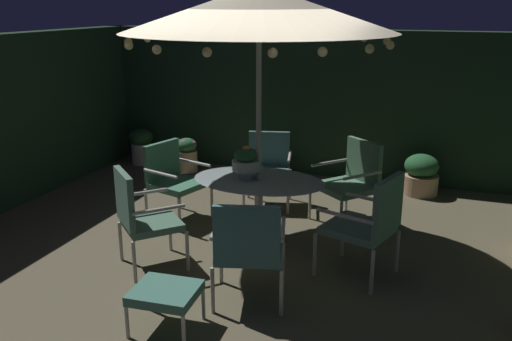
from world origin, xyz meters
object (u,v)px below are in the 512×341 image
patio_chair_north (352,177)px  patio_chair_east (172,176)px  potted_plant_left_near (421,175)px  centerpiece_planter (246,161)px  patio_chair_northeast (268,163)px  ottoman_footrest (165,294)px  potted_plant_back_right (264,159)px  potted_plant_right_far (187,154)px  potted_plant_left_far (141,144)px  patio_chair_southwest (369,221)px  patio_umbrella (259,9)px  patio_chair_southeast (141,214)px  patio_chair_south (248,245)px  patio_dining_table (259,193)px

patio_chair_north → patio_chair_east: patio_chair_north is taller
patio_chair_north → potted_plant_left_near: 1.54m
centerpiece_planter → patio_chair_northeast: (-0.19, 1.29, -0.40)m
centerpiece_planter → potted_plant_left_near: centerpiece_planter is taller
patio_chair_north → ottoman_footrest: patio_chair_north is taller
potted_plant_left_near → potted_plant_back_right: bearing=-175.1°
centerpiece_planter → patio_chair_north: 1.47m
potted_plant_left_near → potted_plant_right_far: bearing=-177.7°
potted_plant_left_near → potted_plant_left_far: bearing=179.9°
patio_chair_east → patio_chair_southwest: size_ratio=0.90×
patio_chair_northeast → ottoman_footrest: size_ratio=1.72×
ottoman_footrest → patio_chair_north: bearing=70.8°
ottoman_footrest → potted_plant_left_near: size_ratio=0.96×
patio_chair_southwest → potted_plant_left_near: 2.75m
patio_chair_southwest → ottoman_footrest: bearing=-134.1°
patio_chair_east → potted_plant_right_far: patio_chair_east is taller
patio_umbrella → patio_chair_southwest: (1.25, -0.39, -1.90)m
patio_chair_northeast → potted_plant_left_far: (-2.57, 1.09, -0.23)m
patio_chair_southeast → patio_chair_southwest: patio_chair_southwest is taller
patio_chair_east → patio_chair_south: patio_chair_south is taller
patio_dining_table → centerpiece_planter: (-0.13, -0.04, 0.36)m
patio_chair_south → potted_plant_back_right: patio_chair_south is taller
patio_chair_east → potted_plant_left_far: bearing=129.7°
patio_chair_east → patio_chair_southeast: 1.35m
patio_chair_east → patio_chair_southeast: size_ratio=0.91×
patio_chair_northeast → ottoman_footrest: bearing=-86.9°
potted_plant_right_far → patio_umbrella: bearing=-47.9°
potted_plant_back_right → potted_plant_left_near: bearing=4.9°
patio_chair_north → potted_plant_left_far: 3.96m
patio_chair_north → patio_chair_southeast: 2.60m
patio_chair_north → patio_chair_northeast: bearing=167.6°
patio_dining_table → patio_chair_south: patio_chair_south is taller
patio_chair_south → ottoman_footrest: size_ratio=1.81×
patio_chair_north → potted_plant_left_near: patio_chair_north is taller
patio_dining_table → patio_umbrella: patio_umbrella is taller
patio_chair_southwest → potted_plant_left_far: 4.96m
patio_chair_south → potted_plant_left_far: patio_chair_south is taller
patio_chair_south → patio_chair_southwest: 1.24m
potted_plant_left_near → potted_plant_right_far: 3.54m
patio_chair_north → patio_chair_southeast: patio_chair_southeast is taller
potted_plant_back_right → patio_chair_north: bearing=-37.0°
patio_chair_north → patio_chair_south: bearing=-102.2°
patio_dining_table → potted_plant_left_far: 3.72m
patio_umbrella → patio_chair_northeast: bearing=104.0°
ottoman_footrest → potted_plant_back_right: 4.00m
patio_chair_east → potted_plant_back_right: size_ratio=1.49×
patio_chair_northeast → patio_chair_southeast: (-0.58, -2.19, 0.03)m
patio_dining_table → ottoman_footrest: (-0.15, -1.83, -0.27)m
potted_plant_left_near → patio_chair_east: bearing=-144.8°
patio_dining_table → potted_plant_back_right: (-0.68, 2.14, -0.25)m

